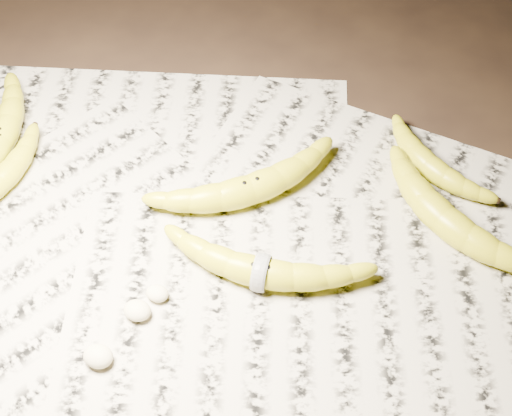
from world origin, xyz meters
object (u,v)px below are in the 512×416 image
(banana_center, at_px, (250,188))
(banana_upper_b, at_px, (429,163))
(banana_taped, at_px, (261,271))
(banana_upper_a, at_px, (445,218))

(banana_center, relative_size, banana_upper_b, 1.43)
(banana_taped, distance_m, banana_upper_b, 0.28)
(banana_upper_a, bearing_deg, banana_taped, -109.27)
(banana_upper_a, xyz_separation_m, banana_upper_b, (-0.04, 0.09, -0.00))
(banana_center, height_order, banana_taped, banana_center)
(banana_upper_b, bearing_deg, banana_upper_a, -33.54)
(banana_taped, relative_size, banana_upper_a, 1.05)
(banana_taped, bearing_deg, banana_upper_a, 32.08)
(banana_center, height_order, banana_upper_b, banana_center)
(banana_upper_b, bearing_deg, banana_center, -115.33)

